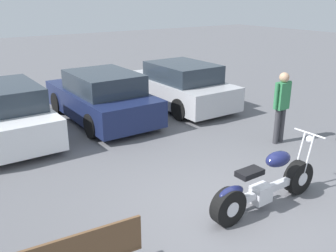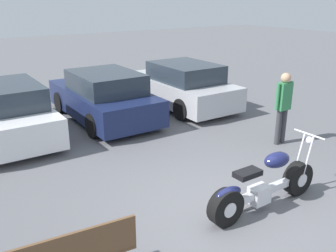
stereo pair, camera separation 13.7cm
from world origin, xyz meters
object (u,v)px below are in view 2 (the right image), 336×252
Objects in this scene: parked_car_silver at (182,86)px; person_standing at (283,102)px; motorcycle at (263,186)px; parked_car_white at (5,112)px; parked_car_navy at (104,97)px.

person_standing is (0.09, -3.95, 0.37)m from parked_car_silver.
parked_car_silver reaches higher than motorcycle.
parked_car_silver is at bearing 91.28° from person_standing.
parked_car_navy is (2.64, 0.00, 0.00)m from parked_car_white.
parked_car_navy reaches higher than motorcycle.
parked_car_silver is at bearing -2.06° from parked_car_navy.
parked_car_silver is 3.97m from person_standing.
parked_car_navy is 4.89m from person_standing.
parked_car_white is 1.00× the size of parked_car_silver.
parked_car_navy and parked_car_silver have the same top height.
person_standing reaches higher than parked_car_white.
motorcycle is 0.57× the size of parked_car_white.
motorcycle is at bearing -113.07° from parked_car_silver.
parked_car_white is at bearing 143.00° from person_standing.
parked_car_white is at bearing 115.75° from motorcycle.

